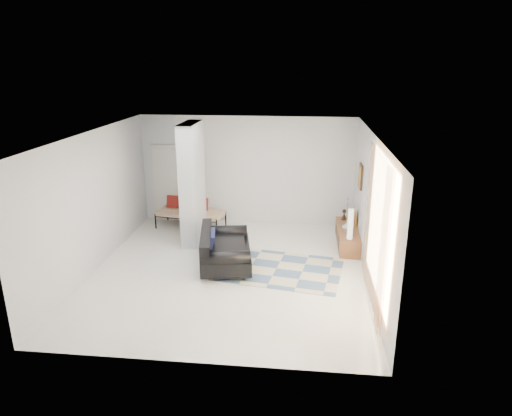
# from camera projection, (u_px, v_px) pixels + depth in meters

# --- Properties ---
(floor) EXTENTS (6.00, 6.00, 0.00)m
(floor) POSITION_uv_depth(u_px,v_px,m) (229.00, 271.00, 9.35)
(floor) COLOR silver
(floor) RESTS_ON ground
(ceiling) EXTENTS (6.00, 6.00, 0.00)m
(ceiling) POSITION_uv_depth(u_px,v_px,m) (226.00, 135.00, 8.49)
(ceiling) COLOR white
(ceiling) RESTS_ON wall_back
(wall_back) EXTENTS (6.00, 0.00, 6.00)m
(wall_back) POSITION_uv_depth(u_px,v_px,m) (247.00, 171.00, 11.76)
(wall_back) COLOR silver
(wall_back) RESTS_ON ground
(wall_front) EXTENTS (6.00, 0.00, 6.00)m
(wall_front) POSITION_uv_depth(u_px,v_px,m) (191.00, 274.00, 6.08)
(wall_front) COLOR silver
(wall_front) RESTS_ON ground
(wall_left) EXTENTS (0.00, 6.00, 6.00)m
(wall_left) POSITION_uv_depth(u_px,v_px,m) (93.00, 202.00, 9.20)
(wall_left) COLOR silver
(wall_left) RESTS_ON ground
(wall_right) EXTENTS (0.00, 6.00, 6.00)m
(wall_right) POSITION_uv_depth(u_px,v_px,m) (371.00, 211.00, 8.64)
(wall_right) COLOR silver
(wall_right) RESTS_ON ground
(partition_column) EXTENTS (0.35, 1.20, 2.80)m
(partition_column) POSITION_uv_depth(u_px,v_px,m) (192.00, 184.00, 10.54)
(partition_column) COLOR #B6BABD
(partition_column) RESTS_ON floor
(hallway_door) EXTENTS (0.85, 0.06, 2.04)m
(hallway_door) POSITION_uv_depth(u_px,v_px,m) (168.00, 183.00, 12.05)
(hallway_door) COLOR beige
(hallway_door) RESTS_ON floor
(curtain) EXTENTS (0.00, 2.55, 2.55)m
(curtain) POSITION_uv_depth(u_px,v_px,m) (375.00, 229.00, 7.54)
(curtain) COLOR orange
(curtain) RESTS_ON wall_right
(wall_art) EXTENTS (0.04, 0.45, 0.55)m
(wall_art) POSITION_uv_depth(u_px,v_px,m) (360.00, 176.00, 10.17)
(wall_art) COLOR #311F0D
(wall_art) RESTS_ON wall_right
(media_console) EXTENTS (0.45, 1.72, 0.80)m
(media_console) POSITION_uv_depth(u_px,v_px,m) (347.00, 236.00, 10.64)
(media_console) COLOR brown
(media_console) RESTS_ON floor
(loveseat) EXTENTS (1.28, 1.86, 0.76)m
(loveseat) POSITION_uv_depth(u_px,v_px,m) (223.00, 250.00, 9.51)
(loveseat) COLOR silver
(loveseat) RESTS_ON floor
(daybed) EXTENTS (1.78, 0.98, 0.77)m
(daybed) POSITION_uv_depth(u_px,v_px,m) (190.00, 211.00, 11.71)
(daybed) COLOR black
(daybed) RESTS_ON floor
(area_rug) EXTENTS (2.87, 2.16, 0.01)m
(area_rug) POSITION_uv_depth(u_px,v_px,m) (276.00, 269.00, 9.44)
(area_rug) COLOR beige
(area_rug) RESTS_ON floor
(cylinder_lamp) EXTENTS (0.12, 0.12, 0.67)m
(cylinder_lamp) POSITION_uv_depth(u_px,v_px,m) (350.00, 224.00, 9.87)
(cylinder_lamp) COLOR silver
(cylinder_lamp) RESTS_ON media_console
(bronze_figurine) EXTENTS (0.14, 0.14, 0.26)m
(bronze_figurine) POSITION_uv_depth(u_px,v_px,m) (344.00, 215.00, 11.12)
(bronze_figurine) COLOR black
(bronze_figurine) RESTS_ON media_console
(vase) EXTENTS (0.21, 0.21, 0.20)m
(vase) POSITION_uv_depth(u_px,v_px,m) (346.00, 226.00, 10.45)
(vase) COLOR silver
(vase) RESTS_ON media_console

